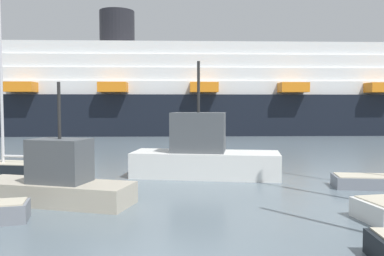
{
  "coord_description": "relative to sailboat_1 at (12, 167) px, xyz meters",
  "views": [
    {
      "loc": [
        1.08,
        -8.09,
        3.63
      ],
      "look_at": [
        0.0,
        17.45,
        2.15
      ],
      "focal_mm": 37.35,
      "sensor_mm": 36.0,
      "label": 1
    }
  ],
  "objects": [
    {
      "name": "fishing_boat_1",
      "position": [
        4.13,
        -4.95,
        0.29
      ],
      "size": [
        6.19,
        3.05,
        4.47
      ],
      "rotation": [
        0.0,
        0.0,
        -0.21
      ],
      "color": "#BCB29E",
      "rests_on": "ground_plane"
    },
    {
      "name": "sailboat_1",
      "position": [
        0.0,
        0.0,
        0.0
      ],
      "size": [
        6.28,
        2.3,
        10.31
      ],
      "rotation": [
        0.0,
        0.0,
        3.03
      ],
      "color": "black",
      "rests_on": "ground_plane"
    },
    {
      "name": "fishing_boat_0",
      "position": [
        9.51,
        0.8,
        0.6
      ],
      "size": [
        7.56,
        3.16,
        5.83
      ],
      "rotation": [
        0.0,
        0.0,
        3.05
      ],
      "color": "white",
      "rests_on": "ground_plane"
    },
    {
      "name": "cruise_ship",
      "position": [
        13.68,
        33.2,
        4.48
      ],
      "size": [
        88.88,
        19.39,
        15.61
      ],
      "rotation": [
        0.0,
        0.0,
        0.08
      ],
      "color": "black",
      "rests_on": "ground_plane"
    }
  ]
}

